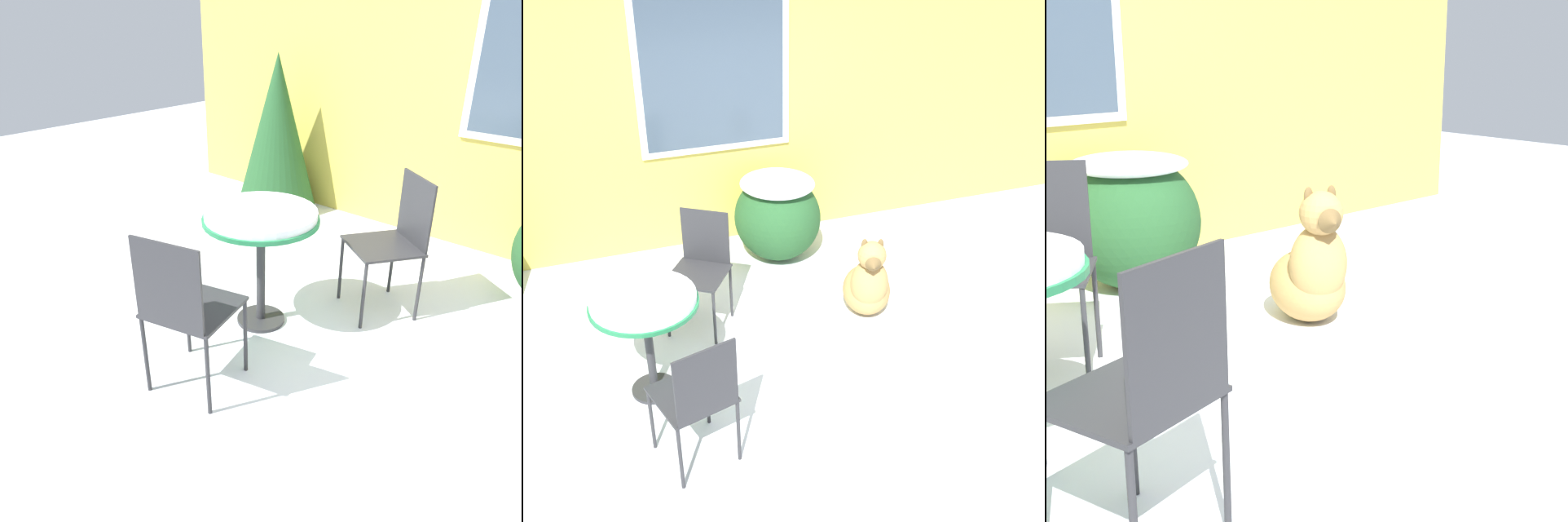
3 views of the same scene
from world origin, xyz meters
TOP-DOWN VIEW (x-y plane):
  - ground_plane at (0.00, 0.00)m, footprint 16.00×16.00m
  - evergreen_bush at (-2.50, 1.76)m, footprint 0.85×0.85m
  - patio_table at (-1.20, 0.06)m, footprint 0.74×0.74m
  - patio_chair_near_table at (-0.64, 0.78)m, footprint 0.61×0.61m
  - patio_chair_far_side at (-1.03, -0.72)m, footprint 0.54×0.54m

SIDE VIEW (x-z plane):
  - ground_plane at x=0.00m, z-range 0.00..0.00m
  - patio_chair_near_table at x=-0.64m, z-range 0.07..1.03m
  - patio_chair_far_side at x=-1.03m, z-range 0.07..1.03m
  - patio_table at x=-1.20m, z-range 0.30..1.11m
  - evergreen_bush at x=-2.50m, z-range 0.00..1.56m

